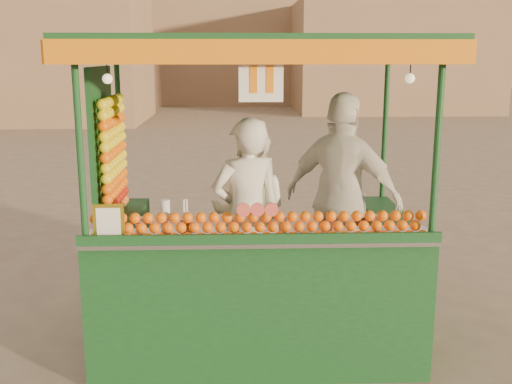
{
  "coord_description": "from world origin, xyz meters",
  "views": [
    {
      "loc": [
        -0.45,
        -5.04,
        2.59
      ],
      "look_at": [
        -0.26,
        0.14,
        1.42
      ],
      "focal_mm": 42.72,
      "sensor_mm": 36.0,
      "label": 1
    }
  ],
  "objects_px": {
    "juice_cart": "(248,252)",
    "vendor_right": "(342,199)",
    "vendor_middle": "(250,214)",
    "vendor_left": "(247,216)"
  },
  "relations": [
    {
      "from": "juice_cart",
      "to": "vendor_right",
      "type": "bearing_deg",
      "value": 19.32
    },
    {
      "from": "juice_cart",
      "to": "vendor_left",
      "type": "distance_m",
      "value": 0.32
    },
    {
      "from": "vendor_middle",
      "to": "vendor_right",
      "type": "relative_size",
      "value": 0.81
    },
    {
      "from": "juice_cart",
      "to": "vendor_middle",
      "type": "relative_size",
      "value": 1.91
    },
    {
      "from": "juice_cart",
      "to": "vendor_middle",
      "type": "bearing_deg",
      "value": 86.6
    },
    {
      "from": "vendor_right",
      "to": "vendor_left",
      "type": "bearing_deg",
      "value": 48.12
    },
    {
      "from": "vendor_left",
      "to": "vendor_middle",
      "type": "height_order",
      "value": "vendor_left"
    },
    {
      "from": "vendor_left",
      "to": "vendor_middle",
      "type": "xyz_separation_m",
      "value": [
        0.04,
        0.42,
        -0.09
      ]
    },
    {
      "from": "juice_cart",
      "to": "vendor_right",
      "type": "xyz_separation_m",
      "value": [
        0.88,
        0.31,
        0.41
      ]
    },
    {
      "from": "vendor_right",
      "to": "vendor_middle",
      "type": "bearing_deg",
      "value": 20.67
    }
  ]
}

